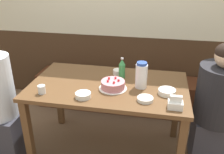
{
  "coord_description": "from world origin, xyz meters",
  "views": [
    {
      "loc": [
        0.41,
        -1.94,
        1.72
      ],
      "look_at": [
        0.02,
        0.05,
        0.79
      ],
      "focal_mm": 40.0,
      "sensor_mm": 36.0,
      "label": 1
    }
  ],
  "objects_px": {
    "napkin_holder": "(175,104)",
    "person_teal_shirt": "(217,107)",
    "bowl_side_dish": "(145,99)",
    "bowl_soup_white": "(167,92)",
    "water_pitcher": "(141,75)",
    "bowl_rice_small": "(83,95)",
    "bowl_sauce_shallow": "(118,72)",
    "birthday_cake": "(113,85)",
    "soju_bottle": "(122,68)",
    "bench_seat": "(122,93)",
    "glass_water_tall": "(42,89)"
  },
  "relations": [
    {
      "from": "napkin_holder",
      "to": "person_teal_shirt",
      "type": "height_order",
      "value": "person_teal_shirt"
    },
    {
      "from": "bowl_side_dish",
      "to": "person_teal_shirt",
      "type": "xyz_separation_m",
      "value": [
        0.61,
        0.29,
        -0.17
      ]
    },
    {
      "from": "bowl_soup_white",
      "to": "bowl_side_dish",
      "type": "xyz_separation_m",
      "value": [
        -0.17,
        -0.14,
        -0.01
      ]
    },
    {
      "from": "bowl_side_dish",
      "to": "person_teal_shirt",
      "type": "bearing_deg",
      "value": 25.4
    },
    {
      "from": "water_pitcher",
      "to": "bowl_rice_small",
      "type": "distance_m",
      "value": 0.52
    },
    {
      "from": "water_pitcher",
      "to": "napkin_holder",
      "type": "xyz_separation_m",
      "value": [
        0.28,
        -0.3,
        -0.07
      ]
    },
    {
      "from": "napkin_holder",
      "to": "bowl_sauce_shallow",
      "type": "relative_size",
      "value": 1.1
    },
    {
      "from": "water_pitcher",
      "to": "person_teal_shirt",
      "type": "distance_m",
      "value": 0.72
    },
    {
      "from": "bowl_sauce_shallow",
      "to": "bowl_soup_white",
      "type": "bearing_deg",
      "value": -34.79
    },
    {
      "from": "bowl_side_dish",
      "to": "bowl_soup_white",
      "type": "bearing_deg",
      "value": 40.85
    },
    {
      "from": "bowl_rice_small",
      "to": "bowl_side_dish",
      "type": "distance_m",
      "value": 0.49
    },
    {
      "from": "birthday_cake",
      "to": "bowl_side_dish",
      "type": "distance_m",
      "value": 0.33
    },
    {
      "from": "soju_bottle",
      "to": "person_teal_shirt",
      "type": "xyz_separation_m",
      "value": [
        0.86,
        -0.1,
        -0.25
      ]
    },
    {
      "from": "bowl_side_dish",
      "to": "bowl_sauce_shallow",
      "type": "height_order",
      "value": "bowl_sauce_shallow"
    },
    {
      "from": "birthday_cake",
      "to": "water_pitcher",
      "type": "distance_m",
      "value": 0.26
    },
    {
      "from": "bench_seat",
      "to": "bowl_rice_small",
      "type": "xyz_separation_m",
      "value": [
        -0.15,
        -1.1,
        0.54
      ]
    },
    {
      "from": "water_pitcher",
      "to": "bowl_rice_small",
      "type": "xyz_separation_m",
      "value": [
        -0.44,
        -0.27,
        -0.09
      ]
    },
    {
      "from": "birthday_cake",
      "to": "bowl_sauce_shallow",
      "type": "height_order",
      "value": "birthday_cake"
    },
    {
      "from": "bench_seat",
      "to": "bowl_rice_small",
      "type": "distance_m",
      "value": 1.24
    },
    {
      "from": "soju_bottle",
      "to": "person_teal_shirt",
      "type": "height_order",
      "value": "person_teal_shirt"
    },
    {
      "from": "bench_seat",
      "to": "glass_water_tall",
      "type": "relative_size",
      "value": 30.64
    },
    {
      "from": "birthday_cake",
      "to": "bowl_rice_small",
      "type": "bearing_deg",
      "value": -136.25
    },
    {
      "from": "soju_bottle",
      "to": "glass_water_tall",
      "type": "xyz_separation_m",
      "value": [
        -0.6,
        -0.43,
        -0.06
      ]
    },
    {
      "from": "glass_water_tall",
      "to": "bowl_sauce_shallow",
      "type": "bearing_deg",
      "value": 42.48
    },
    {
      "from": "bowl_soup_white",
      "to": "birthday_cake",
      "type": "bearing_deg",
      "value": 178.84
    },
    {
      "from": "bowl_soup_white",
      "to": "person_teal_shirt",
      "type": "xyz_separation_m",
      "value": [
        0.44,
        0.15,
        -0.18
      ]
    },
    {
      "from": "bowl_side_dish",
      "to": "birthday_cake",
      "type": "bearing_deg",
      "value": 151.72
    },
    {
      "from": "birthday_cake",
      "to": "water_pitcher",
      "type": "bearing_deg",
      "value": 18.27
    },
    {
      "from": "person_teal_shirt",
      "to": "bowl_sauce_shallow",
      "type": "bearing_deg",
      "value": -10.89
    },
    {
      "from": "napkin_holder",
      "to": "person_teal_shirt",
      "type": "bearing_deg",
      "value": 42.92
    },
    {
      "from": "birthday_cake",
      "to": "soju_bottle",
      "type": "relative_size",
      "value": 1.2
    },
    {
      "from": "bowl_side_dish",
      "to": "bowl_sauce_shallow",
      "type": "relative_size",
      "value": 1.25
    },
    {
      "from": "bowl_rice_small",
      "to": "bowl_sauce_shallow",
      "type": "xyz_separation_m",
      "value": [
        0.2,
        0.51,
        0.0
      ]
    },
    {
      "from": "napkin_holder",
      "to": "bowl_sauce_shallow",
      "type": "bearing_deg",
      "value": 134.22
    },
    {
      "from": "birthday_cake",
      "to": "napkin_holder",
      "type": "distance_m",
      "value": 0.56
    },
    {
      "from": "birthday_cake",
      "to": "bowl_rice_small",
      "type": "relative_size",
      "value": 1.91
    },
    {
      "from": "napkin_holder",
      "to": "bowl_soup_white",
      "type": "xyz_separation_m",
      "value": [
        -0.06,
        0.21,
        -0.02
      ]
    },
    {
      "from": "soju_bottle",
      "to": "glass_water_tall",
      "type": "distance_m",
      "value": 0.74
    },
    {
      "from": "napkin_holder",
      "to": "glass_water_tall",
      "type": "distance_m",
      "value": 1.07
    },
    {
      "from": "birthday_cake",
      "to": "bowl_soup_white",
      "type": "height_order",
      "value": "birthday_cake"
    },
    {
      "from": "glass_water_tall",
      "to": "soju_bottle",
      "type": "bearing_deg",
      "value": 35.58
    },
    {
      "from": "water_pitcher",
      "to": "bowl_rice_small",
      "type": "height_order",
      "value": "water_pitcher"
    },
    {
      "from": "soju_bottle",
      "to": "bowl_side_dish",
      "type": "bearing_deg",
      "value": -57.68
    },
    {
      "from": "napkin_holder",
      "to": "bowl_side_dish",
      "type": "bearing_deg",
      "value": 163.02
    },
    {
      "from": "bench_seat",
      "to": "soju_bottle",
      "type": "height_order",
      "value": "soju_bottle"
    },
    {
      "from": "soju_bottle",
      "to": "glass_water_tall",
      "type": "relative_size",
      "value": 2.83
    },
    {
      "from": "bowl_rice_small",
      "to": "soju_bottle",
      "type": "bearing_deg",
      "value": 60.41
    },
    {
      "from": "bowl_rice_small",
      "to": "bowl_side_dish",
      "type": "bearing_deg",
      "value": 4.95
    },
    {
      "from": "birthday_cake",
      "to": "bowl_side_dish",
      "type": "height_order",
      "value": "birthday_cake"
    },
    {
      "from": "bench_seat",
      "to": "person_teal_shirt",
      "type": "distance_m",
      "value": 1.28
    }
  ]
}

